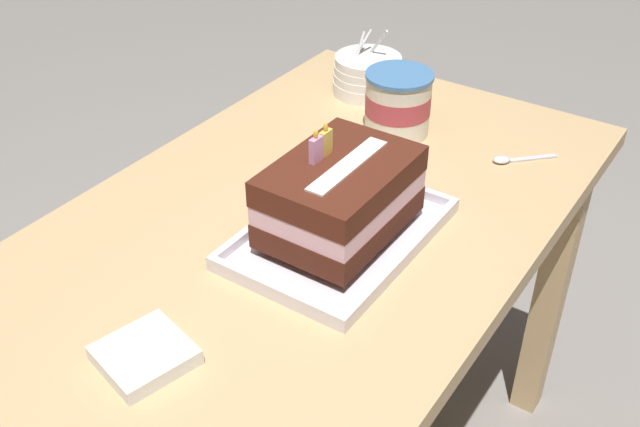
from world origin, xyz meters
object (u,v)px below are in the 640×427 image
foil_tray (339,235)px  birthday_cake (340,196)px  serving_spoon_near_tray (509,159)px  bowl_stack (368,75)px  napkin_pile (145,355)px  ice_cream_tub (398,103)px

foil_tray → birthday_cake: size_ratio=1.47×
foil_tray → serving_spoon_near_tray: foil_tray is taller
bowl_stack → birthday_cake: bearing=-153.6°
birthday_cake → napkin_pile: size_ratio=1.82×
napkin_pile → foil_tray: bearing=-10.2°
birthday_cake → napkin_pile: (-0.36, 0.06, -0.07)m
foil_tray → serving_spoon_near_tray: (0.37, -0.13, -0.00)m
foil_tray → birthday_cake: birthday_cake is taller
birthday_cake → bowl_stack: bearing=26.4°
foil_tray → ice_cream_tub: 0.37m
bowl_stack → napkin_pile: size_ratio=1.13×
bowl_stack → napkin_pile: bowl_stack is taller
foil_tray → bowl_stack: bowl_stack is taller
birthday_cake → ice_cream_tub: bearing=15.2°
ice_cream_tub → napkin_pile: bearing=-177.4°
serving_spoon_near_tray → ice_cream_tub: bearing=94.4°
ice_cream_tub → napkin_pile: (-0.71, -0.03, -0.05)m
ice_cream_tub → serving_spoon_near_tray: bearing=-85.6°
foil_tray → serving_spoon_near_tray: bearing=-19.2°
foil_tray → birthday_cake: bearing=90.0°
serving_spoon_near_tray → napkin_pile: napkin_pile is taller
birthday_cake → ice_cream_tub: size_ratio=1.85×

